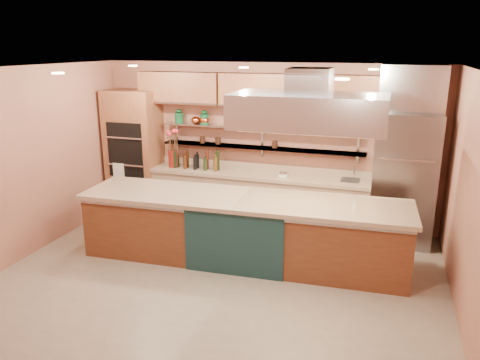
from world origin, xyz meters
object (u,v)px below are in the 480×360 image
(flower_vase, at_px, (173,159))
(refrigerator, at_px, (404,179))
(green_canister, at_px, (242,121))
(copper_kettle, at_px, (196,120))
(kitchen_scale, at_px, (283,174))
(island, at_px, (243,229))

(flower_vase, bearing_deg, refrigerator, -0.14)
(refrigerator, bearing_deg, green_canister, 175.20)
(copper_kettle, relative_size, green_canister, 0.92)
(kitchen_scale, height_order, green_canister, green_canister)
(copper_kettle, bearing_deg, kitchen_scale, -7.42)
(island, bearing_deg, kitchen_scale, 76.64)
(island, xyz_separation_m, kitchen_scale, (0.27, 1.44, 0.49))
(refrigerator, bearing_deg, island, -147.02)
(refrigerator, height_order, flower_vase, refrigerator)
(green_canister, bearing_deg, refrigerator, -4.80)
(green_canister, bearing_deg, island, -72.18)
(refrigerator, height_order, copper_kettle, refrigerator)
(island, height_order, flower_vase, flower_vase)
(kitchen_scale, bearing_deg, copper_kettle, -171.36)
(refrigerator, xyz_separation_m, island, (-2.21, -1.43, -0.56))
(copper_kettle, distance_m, green_canister, 0.88)
(flower_vase, distance_m, green_canister, 1.46)
(flower_vase, relative_size, kitchen_scale, 2.04)
(refrigerator, height_order, island, refrigerator)
(flower_vase, bearing_deg, green_canister, 9.96)
(island, bearing_deg, copper_kettle, 127.78)
(kitchen_scale, bearing_deg, refrigerator, 15.77)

